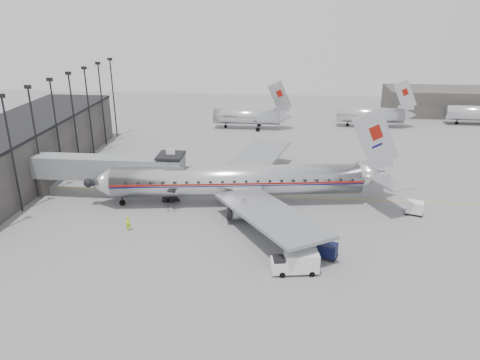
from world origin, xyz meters
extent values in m
plane|color=slate|center=(0.00, 0.00, 0.00)|extent=(160.00, 160.00, 0.00)
cube|color=#383533|center=(-34.00, 10.00, 4.00)|extent=(12.00, 46.00, 8.00)
cube|color=#383533|center=(45.00, 60.00, 3.00)|extent=(30.00, 12.00, 6.00)
cube|color=gold|center=(3.00, 6.00, 0.01)|extent=(60.00, 0.15, 0.01)
cube|color=#57595C|center=(-22.00, 3.60, 4.30)|extent=(12.00, 2.80, 3.00)
cube|color=#57595C|center=(-13.00, 3.60, 4.30)|extent=(8.00, 3.00, 3.10)
cube|color=#57595C|center=(-9.00, 4.00, 4.30)|extent=(3.20, 3.60, 3.20)
cube|color=black|center=(-9.00, 4.00, 6.20)|extent=(3.40, 3.80, 0.30)
cube|color=white|center=(-9.00, 4.00, 6.70)|extent=(1.20, 0.15, 0.80)
cylinder|color=black|center=(-9.30, 3.60, 1.40)|extent=(0.56, 0.56, 2.80)
cube|color=black|center=(-9.30, 3.60, 0.35)|extent=(1.60, 2.20, 0.70)
cylinder|color=black|center=(-9.30, 2.60, 0.30)|extent=(0.30, 0.60, 0.60)
cylinder|color=black|center=(-9.30, 4.60, 0.30)|extent=(0.30, 0.60, 0.60)
cylinder|color=#383533|center=(-27.50, 3.60, 1.40)|extent=(1.60, 1.60, 2.80)
cube|color=black|center=(-8.20, 1.30, 1.50)|extent=(0.90, 3.20, 2.90)
cylinder|color=black|center=(-27.50, -2.00, 7.50)|extent=(0.24, 0.24, 15.00)
cube|color=black|center=(-27.50, -2.00, 15.00)|extent=(0.90, 0.25, 0.50)
cylinder|color=black|center=(-27.50, 4.00, 7.50)|extent=(0.24, 0.24, 15.00)
cube|color=black|center=(-27.50, 4.00, 15.00)|extent=(0.90, 0.25, 0.50)
cylinder|color=black|center=(-27.50, 10.00, 7.50)|extent=(0.24, 0.24, 15.00)
cube|color=black|center=(-27.50, 10.00, 15.00)|extent=(0.90, 0.25, 0.50)
cylinder|color=black|center=(-27.50, 16.00, 7.50)|extent=(0.24, 0.24, 15.00)
cube|color=black|center=(-27.50, 16.00, 15.00)|extent=(0.90, 0.25, 0.50)
cylinder|color=black|center=(-27.50, 22.00, 7.50)|extent=(0.24, 0.24, 15.00)
cube|color=black|center=(-27.50, 22.00, 15.00)|extent=(0.90, 0.25, 0.50)
cylinder|color=black|center=(-27.50, 28.00, 7.50)|extent=(0.24, 0.24, 15.00)
cube|color=black|center=(-27.50, 28.00, 15.00)|extent=(0.90, 0.25, 0.50)
cylinder|color=black|center=(-27.50, 34.00, 7.50)|extent=(0.24, 0.24, 15.00)
cube|color=black|center=(-27.50, 34.00, 15.00)|extent=(0.90, 0.25, 0.50)
cylinder|color=silver|center=(-2.00, 42.00, 2.60)|extent=(14.00, 3.20, 3.20)
cube|color=silver|center=(4.80, 42.00, 7.00)|extent=(5.17, 0.26, 6.52)
cylinder|color=black|center=(-6.50, 42.00, 0.50)|extent=(0.24, 0.24, 1.00)
cylinder|color=silver|center=(24.00, 46.00, 2.60)|extent=(14.00, 3.20, 3.20)
cube|color=silver|center=(30.80, 46.00, 7.00)|extent=(5.17, 0.26, 6.52)
cylinder|color=black|center=(19.50, 46.00, 0.50)|extent=(0.24, 0.24, 1.00)
cylinder|color=silver|center=(48.00, 50.00, 2.60)|extent=(14.00, 3.20, 3.20)
cylinder|color=black|center=(43.50, 50.00, 0.50)|extent=(0.24, 0.24, 1.00)
cylinder|color=silver|center=(0.00, 3.20, 3.28)|extent=(33.02, 8.72, 4.04)
cone|color=silver|center=(-17.84, 0.60, 3.28)|extent=(3.83, 4.47, 4.04)
cone|color=silver|center=(18.17, 5.84, 3.71)|extent=(4.88, 4.43, 3.84)
cube|color=maroon|center=(0.00, 3.20, 3.55)|extent=(33.03, 8.77, 0.20)
cube|color=#0C094F|center=(0.00, 3.20, 3.30)|extent=(33.03, 8.77, 0.11)
cube|color=silver|center=(17.84, 5.80, 8.74)|extent=(6.68, 1.29, 8.40)
cube|color=gray|center=(1.83, 13.40, 2.95)|extent=(10.52, 18.45, 1.30)
cube|color=gray|center=(4.66, -6.06, 2.95)|extent=(14.42, 17.99, 1.30)
cylinder|color=gray|center=(-0.28, 8.90, 1.58)|extent=(4.01, 2.81, 2.29)
cylinder|color=gray|center=(1.36, -2.34, 1.58)|extent=(4.01, 2.81, 2.29)
cylinder|color=black|center=(-15.14, 1.00, 0.71)|extent=(0.22, 0.22, 1.42)
cylinder|color=black|center=(1.75, 6.33, 0.76)|extent=(0.28, 0.28, 1.53)
cylinder|color=black|center=(1.75, 6.33, 0.49)|extent=(1.14, 0.54, 1.09)
cylinder|color=black|center=(2.57, 0.70, 0.76)|extent=(0.28, 0.28, 1.53)
cylinder|color=black|center=(2.57, 0.70, 0.49)|extent=(1.14, 0.54, 1.09)
cube|color=white|center=(8.17, -13.17, 1.25)|extent=(3.58, 2.34, 1.94)
cube|color=white|center=(5.89, -13.53, 0.88)|extent=(1.73, 1.97, 1.29)
cube|color=black|center=(5.89, -13.53, 1.43)|extent=(1.34, 1.73, 0.55)
cylinder|color=black|center=(6.29, -14.30, 0.30)|extent=(0.62, 0.32, 0.59)
cylinder|color=black|center=(6.03, -12.66, 0.30)|extent=(0.62, 0.32, 0.59)
cylinder|color=black|center=(9.21, -13.84, 0.30)|extent=(0.62, 0.32, 0.59)
cylinder|color=black|center=(8.96, -12.20, 0.30)|extent=(0.62, 0.32, 0.59)
cube|color=black|center=(10.95, -10.00, 0.95)|extent=(2.39, 2.09, 1.40)
cube|color=black|center=(10.95, -10.00, 0.20)|extent=(2.51, 2.21, 0.12)
cylinder|color=black|center=(9.99, -10.29, 0.15)|extent=(0.32, 0.21, 0.30)
cylinder|color=black|center=(11.50, -10.83, 0.15)|extent=(0.32, 0.21, 0.30)
cylinder|color=black|center=(10.40, -9.17, 0.15)|extent=(0.32, 0.21, 0.30)
cylinder|color=black|center=(11.90, -9.71, 0.15)|extent=(0.32, 0.21, 0.30)
cube|color=white|center=(22.86, 2.00, 0.97)|extent=(2.40, 2.06, 1.43)
cube|color=black|center=(22.86, 2.00, 0.20)|extent=(2.53, 2.19, 0.12)
cylinder|color=black|center=(21.90, 1.65, 0.15)|extent=(0.33, 0.21, 0.31)
cylinder|color=black|center=(23.46, 1.17, 0.15)|extent=(0.33, 0.21, 0.31)
cylinder|color=black|center=(22.25, 2.83, 0.15)|extent=(0.33, 0.21, 0.31)
cylinder|color=black|center=(23.82, 2.35, 0.15)|extent=(0.33, 0.21, 0.31)
imported|color=#CDEA1B|center=(-12.00, -6.00, 0.89)|extent=(0.77, 0.75, 1.78)
camera|label=1|loc=(6.00, -54.06, 25.71)|focal=35.00mm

